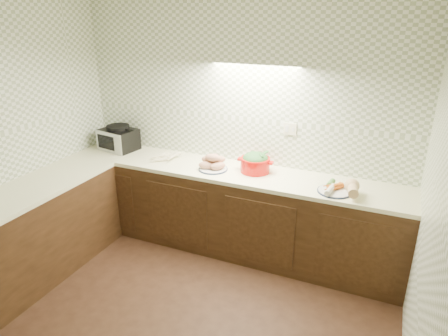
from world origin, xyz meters
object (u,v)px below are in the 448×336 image
at_px(onion_bowl, 216,160).
at_px(dutch_oven, 255,162).
at_px(sweet_potato_plate, 213,164).
at_px(veg_plate, 343,187).
at_px(parsnip_pile, 163,157).
at_px(toaster_oven, 119,138).

relative_size(onion_bowl, dutch_oven, 0.39).
xyz_separation_m(sweet_potato_plate, veg_plate, (1.30, -0.05, -0.01)).
distance_m(parsnip_pile, sweet_potato_plate, 0.62).
bearing_deg(sweet_potato_plate, dutch_oven, 15.11).
distance_m(toaster_oven, veg_plate, 2.58).
relative_size(toaster_oven, parsnip_pile, 1.25).
bearing_deg(dutch_oven, sweet_potato_plate, -167.36).
bearing_deg(toaster_oven, veg_plate, 5.67).
relative_size(toaster_oven, dutch_oven, 1.24).
distance_m(sweet_potato_plate, veg_plate, 1.30).
xyz_separation_m(parsnip_pile, sweet_potato_plate, (0.62, -0.03, 0.03)).
xyz_separation_m(toaster_oven, parsnip_pile, (0.66, -0.10, -0.11)).
bearing_deg(parsnip_pile, sweet_potato_plate, -2.98).
bearing_deg(veg_plate, dutch_oven, 169.71).
height_order(dutch_oven, veg_plate, dutch_oven).
relative_size(toaster_oven, veg_plate, 1.25).
relative_size(toaster_oven, onion_bowl, 3.19).
height_order(parsnip_pile, dutch_oven, dutch_oven).
bearing_deg(veg_plate, onion_bowl, 170.76).
xyz_separation_m(onion_bowl, veg_plate, (1.34, -0.22, 0.01)).
xyz_separation_m(toaster_oven, dutch_oven, (1.69, -0.02, -0.03)).
height_order(toaster_oven, dutch_oven, toaster_oven).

